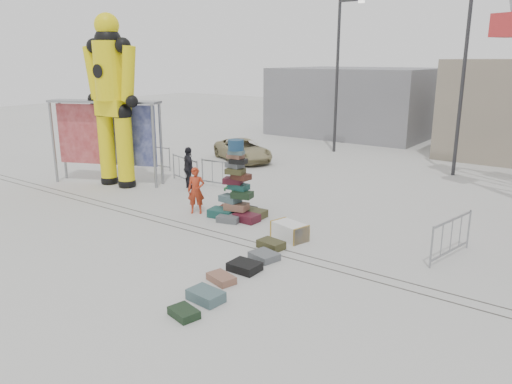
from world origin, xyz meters
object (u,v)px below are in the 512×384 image
Objects in this scene: lamp_post_right at (466,72)px; barricade_dummy_a at (153,157)px; barricade_dummy_c at (223,174)px; pedestrian_red at (196,191)px; pedestrian_green at (233,188)px; banner_scaffold at (105,122)px; parked_suv at (243,150)px; barricade_wheel_front at (451,238)px; steamer_trunk at (290,231)px; crash_test_dummy at (112,95)px; lamp_post_left at (339,69)px; barricade_dummy_b at (185,170)px; pedestrian_black at (189,168)px; suitcase_tower at (237,196)px.

lamp_post_right is 14.34m from barricade_dummy_a.
pedestrian_red is at bearing -70.85° from barricade_dummy_c.
lamp_post_right is 4.75× the size of pedestrian_green.
banner_scaffold is 2.32× the size of barricade_dummy_a.
pedestrian_green reaches higher than parked_suv.
barricade_wheel_front is at bearing -28.02° from pedestrian_red.
crash_test_dummy is at bearing -173.09° from steamer_trunk.
lamp_post_left is at bearing 61.13° from pedestrian_red.
barricade_dummy_a is 1.19× the size of pedestrian_green.
lamp_post_left is at bearing 97.04° from barricade_dummy_b.
crash_test_dummy reaches higher than barricade_wheel_front.
lamp_post_left is at bearing 164.05° from lamp_post_right.
barricade_dummy_b is 1.80m from barricade_dummy_c.
barricade_dummy_b is at bearing -6.46° from pedestrian_black.
barricade_wheel_front is 1.27× the size of pedestrian_red.
suitcase_tower is 1.54× the size of pedestrian_black.
suitcase_tower is 1.29× the size of barricade_dummy_c.
parked_suv is at bearing 172.77° from pedestrian_green.
pedestrian_green is (-4.53, -10.12, -3.64)m from lamp_post_right.
pedestrian_red is (5.82, -0.94, -1.78)m from banner_scaffold.
lamp_post_right is 7.81× the size of steamer_trunk.
lamp_post_left is at bearing 49.98° from barricade_wheel_front.
crash_test_dummy is at bearing -136.81° from lamp_post_right.
barricade_dummy_a is 14.69m from barricade_wheel_front.
pedestrian_red is at bearing -169.81° from suitcase_tower.
suitcase_tower is at bearing -27.38° from banner_scaffold.
pedestrian_red is 1.25m from pedestrian_green.
pedestrian_green is (6.16, -0.08, -2.82)m from crash_test_dummy.
crash_test_dummy reaches higher than steamer_trunk.
pedestrian_red is 3.33m from pedestrian_black.
banner_scaffold is at bearing 172.58° from crash_test_dummy.
crash_test_dummy is 6.03m from pedestrian_red.
lamp_post_right is 5.10× the size of pedestrian_red.
banner_scaffold reaches higher than pedestrian_green.
lamp_post_left is at bearing 68.94° from crash_test_dummy.
crash_test_dummy is (-10.69, -10.04, -0.82)m from lamp_post_right.
lamp_post_right reaches higher than pedestrian_red.
lamp_post_right reaches higher than banner_scaffold.
pedestrian_black is at bearing -28.89° from barricade_dummy_a.
barricade_dummy_b is (-7.12, 3.06, 0.31)m from steamer_trunk.
barricade_wheel_front is at bearing -51.23° from lamp_post_left.
parked_suv reaches higher than steamer_trunk.
lamp_post_right is at bearing 59.67° from barricade_dummy_b.
barricade_dummy_b is 1.27× the size of pedestrian_red.
lamp_post_left is at bearing 84.25° from barricade_dummy_c.
barricade_wheel_front is (9.54, -11.87, -3.93)m from lamp_post_left.
parked_suv is at bearing 77.37° from crash_test_dummy.
suitcase_tower is 1.53× the size of pedestrian_green.
barricade_dummy_a is 4.57m from parked_suv.
pedestrian_black is at bearing 147.96° from suitcase_tower.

